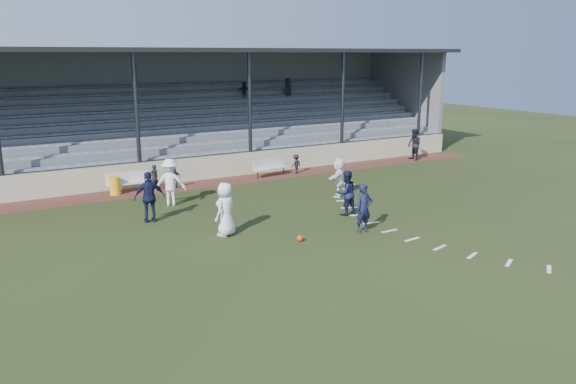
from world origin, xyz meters
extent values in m
plane|color=#273314|center=(0.00, 0.00, 0.00)|extent=(90.00, 90.00, 0.00)
cube|color=#532921|center=(0.00, 10.50, 0.01)|extent=(34.00, 2.00, 0.02)
cube|color=beige|center=(0.00, 11.55, 0.60)|extent=(34.00, 0.18, 1.20)
cube|color=silver|center=(-3.85, 10.66, 0.45)|extent=(2.02, 0.51, 0.06)
cube|color=silver|center=(-3.85, 10.88, 0.70)|extent=(2.00, 0.17, 0.54)
cylinder|color=#32353A|center=(-4.70, 10.71, 0.22)|extent=(0.06, 0.06, 0.40)
cylinder|color=#32353A|center=(-3.00, 10.61, 0.22)|extent=(0.06, 0.06, 0.40)
cube|color=silver|center=(3.54, 10.37, 0.45)|extent=(2.04, 0.67, 0.06)
cube|color=silver|center=(3.54, 10.59, 0.70)|extent=(1.99, 0.34, 0.54)
cylinder|color=#32353A|center=(2.70, 10.25, 0.22)|extent=(0.06, 0.06, 0.40)
cylinder|color=#32353A|center=(4.38, 10.48, 0.22)|extent=(0.06, 0.06, 0.40)
cylinder|color=yellow|center=(-4.49, 10.57, 0.43)|extent=(0.51, 0.51, 0.81)
sphere|color=red|center=(-0.59, 0.66, 0.11)|extent=(0.23, 0.23, 0.23)
imported|color=white|center=(-2.52, 2.59, 0.97)|extent=(1.13, 1.03, 1.93)
imported|color=#141839|center=(1.94, 0.40, 0.89)|extent=(0.65, 0.43, 1.79)
imported|color=#141839|center=(2.74, 2.57, 0.91)|extent=(0.89, 0.70, 1.81)
imported|color=white|center=(-2.87, 7.53, 1.01)|extent=(1.50, 1.24, 2.02)
imported|color=#141839|center=(-4.37, 5.55, 0.99)|extent=(1.21, 0.61, 1.98)
imported|color=white|center=(4.23, 5.16, 0.89)|extent=(1.63, 1.44, 1.79)
imported|color=black|center=(13.31, 10.13, 0.97)|extent=(0.80, 0.98, 1.89)
imported|color=black|center=(-2.66, 10.55, 0.63)|extent=(0.52, 0.42, 1.22)
imported|color=black|center=(-1.68, 10.41, 0.52)|extent=(0.60, 0.27, 1.00)
imported|color=black|center=(5.10, 10.40, 0.54)|extent=(0.76, 0.58, 1.04)
cube|color=slate|center=(0.00, 12.10, 0.60)|extent=(34.00, 0.80, 1.20)
cube|color=gray|center=(0.00, 12.20, 1.25)|extent=(33.00, 0.28, 0.10)
cube|color=slate|center=(0.00, 12.90, 0.80)|extent=(34.00, 0.80, 1.60)
cube|color=gray|center=(0.00, 13.00, 1.65)|extent=(33.00, 0.28, 0.10)
cube|color=slate|center=(0.00, 13.70, 1.00)|extent=(34.00, 0.80, 2.00)
cube|color=gray|center=(0.00, 13.80, 2.05)|extent=(33.00, 0.28, 0.10)
cube|color=slate|center=(0.00, 14.50, 1.20)|extent=(34.00, 0.80, 2.40)
cube|color=gray|center=(0.00, 14.60, 2.45)|extent=(33.00, 0.28, 0.10)
cube|color=slate|center=(0.00, 15.30, 1.40)|extent=(34.00, 0.80, 2.80)
cube|color=gray|center=(0.00, 15.40, 2.85)|extent=(33.00, 0.28, 0.10)
cube|color=slate|center=(0.00, 16.10, 1.60)|extent=(34.00, 0.80, 3.20)
cube|color=gray|center=(0.00, 16.20, 3.25)|extent=(33.00, 0.28, 0.10)
cube|color=slate|center=(0.00, 16.90, 1.80)|extent=(34.00, 0.80, 3.60)
cube|color=gray|center=(0.00, 17.00, 3.65)|extent=(33.00, 0.28, 0.10)
cube|color=slate|center=(0.00, 17.70, 2.00)|extent=(34.00, 0.80, 4.00)
cube|color=gray|center=(0.00, 17.80, 4.05)|extent=(33.00, 0.28, 0.10)
cube|color=slate|center=(0.00, 18.50, 2.20)|extent=(34.00, 0.80, 4.40)
cube|color=gray|center=(0.00, 18.60, 4.45)|extent=(33.00, 0.28, 0.10)
cube|color=slate|center=(0.00, 19.10, 3.20)|extent=(34.00, 0.40, 6.40)
cube|color=slate|center=(16.85, 15.50, 3.20)|extent=(0.30, 7.80, 6.40)
cube|color=black|center=(0.00, 15.20, 6.50)|extent=(34.60, 9.00, 0.22)
cylinder|color=#32353A|center=(-3.00, 11.65, 3.25)|extent=(0.20, 0.20, 6.50)
cylinder|color=#32353A|center=(3.00, 11.65, 3.25)|extent=(0.20, 0.20, 6.50)
cylinder|color=#32353A|center=(9.00, 11.65, 3.25)|extent=(0.20, 0.20, 6.50)
cylinder|color=#32353A|center=(15.00, 11.65, 3.25)|extent=(0.20, 0.20, 6.50)
cylinder|color=#32353A|center=(0.00, 11.55, 1.25)|extent=(34.00, 0.05, 0.05)
imported|color=black|center=(8.41, 16.94, 4.20)|extent=(0.65, 0.48, 1.20)
imported|color=black|center=(5.25, 16.94, 4.12)|extent=(1.01, 0.54, 1.04)
cube|color=white|center=(6.12, 7.01, 0.01)|extent=(0.54, 0.61, 0.01)
cube|color=white|center=(5.29, 6.22, 0.01)|extent=(0.59, 0.56, 0.01)
cube|color=white|center=(4.57, 5.34, 0.01)|extent=(0.64, 0.51, 0.01)
cube|color=white|center=(3.96, 4.38, 0.01)|extent=(0.67, 0.44, 0.01)
cube|color=white|center=(3.48, 3.34, 0.01)|extent=(0.70, 0.37, 0.01)
cube|color=white|center=(3.13, 2.26, 0.01)|extent=(0.71, 0.29, 0.01)
cube|color=white|center=(2.92, 1.14, 0.01)|extent=(0.71, 0.21, 0.01)
cube|color=white|center=(2.85, 0.00, 0.01)|extent=(0.70, 0.12, 0.01)
cube|color=white|center=(2.92, -1.14, 0.01)|extent=(0.71, 0.21, 0.01)
cube|color=white|center=(3.13, -2.26, 0.01)|extent=(0.71, 0.29, 0.01)
cube|color=white|center=(3.48, -3.34, 0.01)|extent=(0.70, 0.37, 0.01)
cube|color=white|center=(3.96, -4.38, 0.01)|extent=(0.67, 0.44, 0.01)
cube|color=white|center=(4.57, -5.34, 0.01)|extent=(0.64, 0.51, 0.01)
camera|label=1|loc=(-10.25, -15.09, 6.34)|focal=35.00mm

